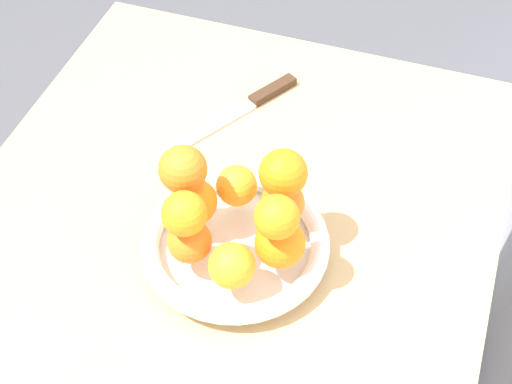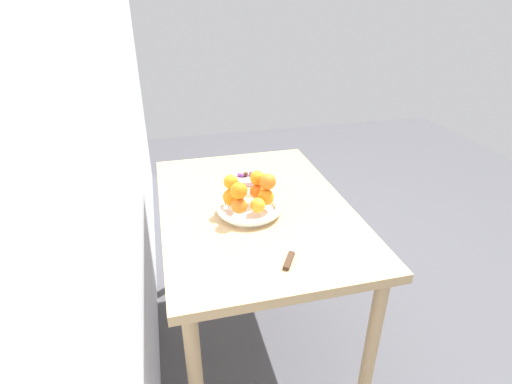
{
  "view_description": "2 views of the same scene",
  "coord_description": "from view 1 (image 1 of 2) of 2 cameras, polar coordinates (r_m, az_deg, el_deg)",
  "views": [
    {
      "loc": [
        0.55,
        0.27,
        1.6
      ],
      "look_at": [
        -0.09,
        0.06,
        0.85
      ],
      "focal_mm": 55.0,
      "sensor_mm": 36.0,
      "label": 1
    },
    {
      "loc": [
        -1.39,
        0.34,
        1.55
      ],
      "look_at": [
        -0.04,
        0.0,
        0.82
      ],
      "focal_mm": 28.0,
      "sensor_mm": 36.0,
      "label": 2
    }
  ],
  "objects": [
    {
      "name": "fruit_bowl",
      "position": [
        1.06,
        -1.53,
        -3.9
      ],
      "size": [
        0.26,
        0.26,
        0.04
      ],
      "color": "white",
      "rests_on": "dining_table"
    },
    {
      "name": "orange_5",
      "position": [
        1.05,
        1.94,
        -0.78
      ],
      "size": [
        0.06,
        0.06,
        0.06
      ],
      "primitive_type": "sphere",
      "color": "orange",
      "rests_on": "fruit_bowl"
    },
    {
      "name": "orange_2",
      "position": [
        1.01,
        -4.85,
        -3.59
      ],
      "size": [
        0.06,
        0.06,
        0.06
      ],
      "primitive_type": "sphere",
      "color": "orange",
      "rests_on": "fruit_bowl"
    },
    {
      "name": "orange_7",
      "position": [
        1.0,
        1.99,
        1.38
      ],
      "size": [
        0.06,
        0.06,
        0.06
      ],
      "primitive_type": "sphere",
      "color": "orange",
      "rests_on": "orange_5"
    },
    {
      "name": "dining_table",
      "position": [
        1.13,
        -4.22,
        -9.12
      ],
      "size": [
        1.1,
        0.76,
        0.74
      ],
      "color": "tan",
      "rests_on": "ground_plane"
    },
    {
      "name": "orange_6",
      "position": [
        1.0,
        -5.35,
        1.66
      ],
      "size": [
        0.06,
        0.06,
        0.06
      ],
      "primitive_type": "sphere",
      "color": "orange",
      "rests_on": "orange_1"
    },
    {
      "name": "orange_3",
      "position": [
        0.98,
        -1.78,
        -5.38
      ],
      "size": [
        0.06,
        0.06,
        0.06
      ],
      "primitive_type": "sphere",
      "color": "orange",
      "rests_on": "fruit_bowl"
    },
    {
      "name": "orange_1",
      "position": [
        1.05,
        -4.57,
        -0.71
      ],
      "size": [
        0.06,
        0.06,
        0.06
      ],
      "primitive_type": "sphere",
      "color": "orange",
      "rests_on": "fruit_bowl"
    },
    {
      "name": "orange_0",
      "position": [
        1.07,
        -1.42,
        0.46
      ],
      "size": [
        0.06,
        0.06,
        0.06
      ],
      "primitive_type": "sphere",
      "color": "orange",
      "rests_on": "fruit_bowl"
    },
    {
      "name": "orange_8",
      "position": [
        0.96,
        -5.24,
        -1.58
      ],
      "size": [
        0.06,
        0.06,
        0.06
      ],
      "primitive_type": "sphere",
      "color": "orange",
      "rests_on": "orange_2"
    },
    {
      "name": "knife",
      "position": [
        1.28,
        -0.85,
        6.19
      ],
      "size": [
        0.23,
        0.15,
        0.01
      ],
      "color": "#3F2819",
      "rests_on": "dining_table"
    },
    {
      "name": "orange_9",
      "position": [
        0.95,
        1.52,
        -1.83
      ],
      "size": [
        0.06,
        0.06,
        0.06
      ],
      "primitive_type": "sphere",
      "color": "orange",
      "rests_on": "orange_4"
    },
    {
      "name": "orange_4",
      "position": [
        1.0,
        1.76,
        -3.72
      ],
      "size": [
        0.07,
        0.07,
        0.07
      ],
      "primitive_type": "sphere",
      "color": "orange",
      "rests_on": "fruit_bowl"
    }
  ]
}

